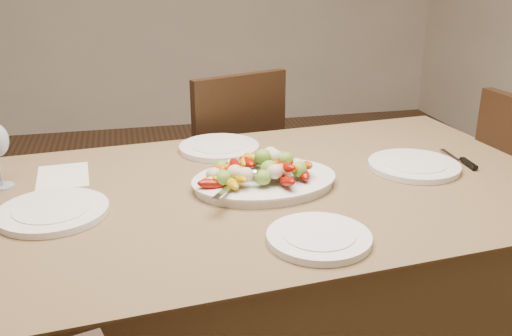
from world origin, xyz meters
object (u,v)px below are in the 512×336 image
object	(u,v)px
plate_left	(53,212)
plate_right	(414,166)
serving_platter	(264,183)
chair_far	(218,173)
plate_far	(219,148)
dining_table	(256,299)
plate_near	(319,238)

from	to	relation	value
plate_left	plate_right	world-z (taller)	same
serving_platter	plate_left	world-z (taller)	serving_platter
chair_far	plate_left	world-z (taller)	chair_far
chair_far	serving_platter	xyz separation A→B (m)	(-0.00, -0.86, 0.30)
plate_far	chair_far	bearing A→B (deg)	81.40
chair_far	plate_far	world-z (taller)	chair_far
chair_far	plate_left	xyz separation A→B (m)	(-0.59, -0.92, 0.29)
serving_platter	plate_far	bearing A→B (deg)	101.85
chair_far	serving_platter	bearing A→B (deg)	69.83
dining_table	serving_platter	distance (m)	0.39
plate_left	plate_near	bearing A→B (deg)	-25.30
serving_platter	plate_right	xyz separation A→B (m)	(0.50, 0.04, -0.00)
serving_platter	plate_left	xyz separation A→B (m)	(-0.58, -0.06, -0.00)
plate_left	plate_far	xyz separation A→B (m)	(0.51, 0.41, 0.00)
chair_far	plate_near	size ratio (longest dim) A/B	3.81
dining_table	plate_near	xyz separation A→B (m)	(0.07, -0.35, 0.39)
serving_platter	plate_right	distance (m)	0.50
chair_far	serving_platter	distance (m)	0.91
plate_left	plate_far	size ratio (longest dim) A/B	1.03
dining_table	plate_near	bearing A→B (deg)	-78.74
plate_right	plate_near	world-z (taller)	same
plate_near	dining_table	bearing A→B (deg)	101.26
chair_far	plate_far	bearing A→B (deg)	61.45
serving_platter	plate_left	size ratio (longest dim) A/B	1.45
serving_platter	plate_far	world-z (taller)	serving_platter
dining_table	plate_far	size ratio (longest dim) A/B	6.68
chair_far	plate_right	xyz separation A→B (m)	(0.49, -0.83, 0.29)
plate_right	plate_far	size ratio (longest dim) A/B	1.04
serving_platter	plate_near	xyz separation A→B (m)	(0.04, -0.36, -0.00)
serving_platter	plate_right	size ratio (longest dim) A/B	1.45
plate_near	plate_right	bearing A→B (deg)	41.05
plate_right	plate_near	size ratio (longest dim) A/B	1.15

